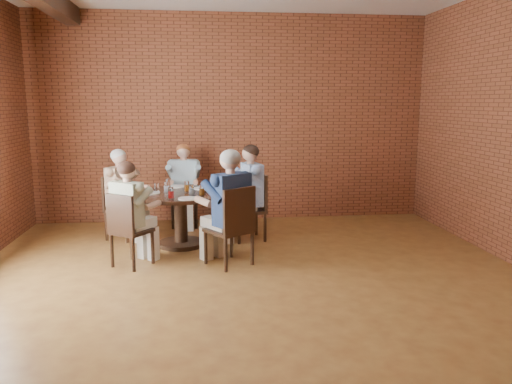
{
  "coord_description": "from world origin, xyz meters",
  "views": [
    {
      "loc": [
        -0.57,
        -4.85,
        1.98
      ],
      "look_at": [
        0.11,
        1.0,
        0.91
      ],
      "focal_mm": 35.0,
      "sensor_mm": 36.0,
      "label": 1
    }
  ],
  "objects": [
    {
      "name": "glass_f",
      "position": [
        -0.93,
        1.57,
        0.82
      ],
      "size": [
        0.07,
        0.07,
        0.14
      ],
      "primitive_type": "cylinder",
      "color": "white",
      "rests_on": "dining_table"
    },
    {
      "name": "glass_c",
      "position": [
        -1.01,
        2.3,
        0.82
      ],
      "size": [
        0.07,
        0.07,
        0.14
      ],
      "primitive_type": "cylinder",
      "color": "white",
      "rests_on": "dining_table"
    },
    {
      "name": "chair_d",
      "position": [
        -1.44,
        1.09,
        0.5
      ],
      "size": [
        0.56,
        0.56,
        0.91
      ],
      "rotation": [
        0.0,
        0.0,
        2.53
      ],
      "color": "#301D10",
      "rests_on": "floor"
    },
    {
      "name": "dining_table",
      "position": [
        -0.83,
        1.95,
        0.53
      ],
      "size": [
        1.26,
        1.26,
        0.75
      ],
      "color": "#301D10",
      "rests_on": "floor"
    },
    {
      "name": "plate_b",
      "position": [
        -0.91,
        2.43,
        0.76
      ],
      "size": [
        0.26,
        0.26,
        0.01
      ],
      "primitive_type": "cylinder",
      "color": "white",
      "rests_on": "dining_table"
    },
    {
      "name": "glass_b",
      "position": [
        -0.74,
        2.07,
        0.82
      ],
      "size": [
        0.07,
        0.07,
        0.14
      ],
      "primitive_type": "cylinder",
      "color": "white",
      "rests_on": "dining_table"
    },
    {
      "name": "glass_h",
      "position": [
        -0.53,
        1.72,
        0.82
      ],
      "size": [
        0.07,
        0.07,
        0.14
      ],
      "primitive_type": "cylinder",
      "color": "white",
      "rests_on": "dining_table"
    },
    {
      "name": "chair_e",
      "position": [
        -0.17,
        0.97,
        0.53
      ],
      "size": [
        0.65,
        0.65,
        0.98
      ],
      "rotation": [
        0.0,
        0.0,
        3.74
      ],
      "color": "#301D10",
      "rests_on": "floor"
    },
    {
      "name": "chair_a",
      "position": [
        0.22,
        2.17,
        0.52
      ],
      "size": [
        0.53,
        0.53,
        0.96
      ],
      "rotation": [
        0.0,
        0.0,
        -1.36
      ],
      "color": "#301D10",
      "rests_on": "floor"
    },
    {
      "name": "diner_d",
      "position": [
        -1.39,
        1.15,
        0.64
      ],
      "size": [
        0.76,
        0.79,
        1.28
      ],
      "primitive_type": null,
      "rotation": [
        0.0,
        0.0,
        2.53
      ],
      "color": "#C5B59B",
      "rests_on": "floor"
    },
    {
      "name": "plate_a",
      "position": [
        -0.53,
        2.22,
        0.76
      ],
      "size": [
        0.26,
        0.26,
        0.01
      ],
      "primitive_type": "cylinder",
      "color": "white",
      "rests_on": "dining_table"
    },
    {
      "name": "chair_c",
      "position": [
        -1.74,
        2.44,
        0.5
      ],
      "size": [
        0.56,
        0.56,
        0.92
      ],
      "rotation": [
        0.0,
        0.0,
        1.07
      ],
      "color": "#301D10",
      "rests_on": "floor"
    },
    {
      "name": "chair_b",
      "position": [
        -0.8,
        3.14,
        0.51
      ],
      "size": [
        0.43,
        0.43,
        0.93
      ],
      "rotation": [
        0.0,
        0.0,
        -0.02
      ],
      "color": "#301D10",
      "rests_on": "floor"
    },
    {
      "name": "diner_b",
      "position": [
        -0.81,
        3.06,
        0.66
      ],
      "size": [
        0.53,
        0.65,
        1.32
      ],
      "primitive_type": null,
      "rotation": [
        0.0,
        0.0,
        -0.02
      ],
      "color": "#92AEBA",
      "rests_on": "floor"
    },
    {
      "name": "wall_front",
      "position": [
        0.0,
        -3.5,
        1.7
      ],
      "size": [
        7.0,
        0.0,
        7.0
      ],
      "primitive_type": "plane",
      "rotation": [
        -1.57,
        0.0,
        0.0
      ],
      "color": "brown",
      "rests_on": "ground"
    },
    {
      "name": "glass_g",
      "position": [
        -0.67,
        1.75,
        0.82
      ],
      "size": [
        0.07,
        0.07,
        0.14
      ],
      "primitive_type": "cylinder",
      "color": "white",
      "rests_on": "dining_table"
    },
    {
      "name": "glass_d",
      "position": [
        -1.02,
        2.01,
        0.82
      ],
      "size": [
        0.07,
        0.07,
        0.14
      ],
      "primitive_type": "cylinder",
      "color": "white",
      "rests_on": "dining_table"
    },
    {
      "name": "smartphone",
      "position": [
        -0.39,
        1.66,
        0.75
      ],
      "size": [
        0.07,
        0.13,
        0.01
      ],
      "primitive_type": "cube",
      "rotation": [
        0.0,
        0.0,
        0.02
      ],
      "color": "black",
      "rests_on": "dining_table"
    },
    {
      "name": "diner_e",
      "position": [
        -0.22,
        1.06,
        0.71
      ],
      "size": [
        0.88,
        0.91,
        1.42
      ],
      "primitive_type": null,
      "rotation": [
        0.0,
        0.0,
        3.74
      ],
      "color": "#192847",
      "rests_on": "floor"
    },
    {
      "name": "floor",
      "position": [
        0.0,
        0.0,
        0.0
      ],
      "size": [
        7.0,
        7.0,
        0.0
      ],
      "primitive_type": "plane",
      "color": "olive",
      "rests_on": "ground"
    },
    {
      "name": "glass_e",
      "position": [
        -1.14,
        1.94,
        0.82
      ],
      "size": [
        0.07,
        0.07,
        0.14
      ],
      "primitive_type": "cylinder",
      "color": "white",
      "rests_on": "dining_table"
    },
    {
      "name": "diner_a",
      "position": [
        0.13,
        2.16,
        0.69
      ],
      "size": [
        0.78,
        0.68,
        1.38
      ],
      "primitive_type": null,
      "rotation": [
        0.0,
        0.0,
        -1.36
      ],
      "color": "#3B5E99",
      "rests_on": "floor"
    },
    {
      "name": "plate_c",
      "position": [
        -1.23,
        1.95,
        0.76
      ],
      "size": [
        0.26,
        0.26,
        0.01
      ],
      "primitive_type": "cylinder",
      "color": "white",
      "rests_on": "dining_table"
    },
    {
      "name": "diner_c",
      "position": [
        -1.67,
        2.4,
        0.65
      ],
      "size": [
        0.8,
        0.75,
        1.31
      ],
      "primitive_type": null,
      "rotation": [
        0.0,
        0.0,
        1.07
      ],
      "color": "brown",
      "rests_on": "floor"
    },
    {
      "name": "glass_a",
      "position": [
        -0.45,
        1.89,
        0.82
      ],
      "size": [
        0.07,
        0.07,
        0.14
      ],
      "primitive_type": "cylinder",
      "color": "white",
      "rests_on": "dining_table"
    },
    {
      "name": "wall_back",
      "position": [
        0.0,
        3.5,
        1.7
      ],
      "size": [
        7.0,
        0.0,
        7.0
      ],
      "primitive_type": "plane",
      "rotation": [
        1.57,
        0.0,
        0.0
      ],
      "color": "brown",
      "rests_on": "ground"
    },
    {
      "name": "plate_d",
      "position": [
        -0.71,
        1.48,
        0.76
      ],
      "size": [
        0.26,
        0.26,
        0.01
      ],
      "primitive_type": "cylinder",
      "color": "white",
      "rests_on": "dining_table"
    }
  ]
}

